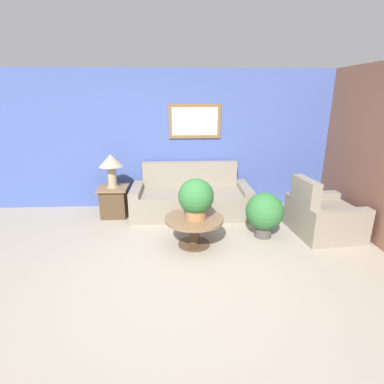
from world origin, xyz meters
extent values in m
plane|color=gray|center=(0.00, 0.00, 0.00)|extent=(20.00, 20.00, 0.00)
cube|color=#42569E|center=(0.00, 2.64, 1.30)|extent=(7.66, 0.06, 2.60)
cube|color=brown|center=(0.24, 2.59, 1.67)|extent=(0.97, 0.03, 0.63)
cube|color=#B2BCC6|center=(0.24, 2.58, 1.67)|extent=(0.85, 0.01, 0.51)
cube|color=brown|center=(2.86, 1.30, 1.30)|extent=(0.06, 4.61, 2.60)
cube|color=gray|center=(0.14, 2.09, 0.23)|extent=(1.80, 0.91, 0.45)
cube|color=gray|center=(0.14, 2.46, 0.69)|extent=(1.80, 0.16, 0.47)
cube|color=gray|center=(-0.85, 2.09, 0.28)|extent=(0.18, 0.91, 0.55)
cube|color=gray|center=(1.13, 2.09, 0.28)|extent=(0.18, 0.91, 0.55)
cube|color=gray|center=(2.24, 1.18, 0.23)|extent=(0.98, 0.72, 0.45)
cube|color=gray|center=(1.86, 1.15, 0.69)|extent=(0.22, 0.64, 0.47)
cube|color=gray|center=(2.28, 0.78, 0.28)|extent=(0.93, 0.27, 0.55)
cube|color=gray|center=(2.20, 1.59, 0.28)|extent=(0.93, 0.27, 0.55)
cylinder|color=#4C3823|center=(0.13, 0.88, 0.01)|extent=(0.47, 0.47, 0.03)
cylinder|color=#4C3823|center=(0.13, 0.88, 0.21)|extent=(0.15, 0.15, 0.37)
cylinder|color=brown|center=(0.13, 0.88, 0.42)|extent=(0.86, 0.86, 0.04)
cube|color=#4C3823|center=(-1.26, 2.10, 0.26)|extent=(0.44, 0.44, 0.52)
cube|color=brown|center=(-1.26, 2.10, 0.54)|extent=(0.52, 0.52, 0.03)
cylinder|color=tan|center=(-1.26, 2.10, 0.56)|extent=(0.21, 0.21, 0.02)
cylinder|color=tan|center=(-1.26, 2.10, 0.75)|extent=(0.15, 0.15, 0.36)
cone|color=gray|center=(-1.26, 2.10, 1.04)|extent=(0.43, 0.43, 0.21)
cylinder|color=#9E6B42|center=(0.16, 0.86, 0.51)|extent=(0.30, 0.30, 0.14)
sphere|color=#2D6B33|center=(0.16, 0.86, 0.77)|extent=(0.51, 0.51, 0.51)
cylinder|color=#4C4742|center=(1.24, 1.11, 0.10)|extent=(0.27, 0.27, 0.21)
sphere|color=#2D6B33|center=(1.24, 1.11, 0.43)|extent=(0.59, 0.59, 0.59)
camera|label=1|loc=(-0.09, -3.13, 2.13)|focal=28.00mm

